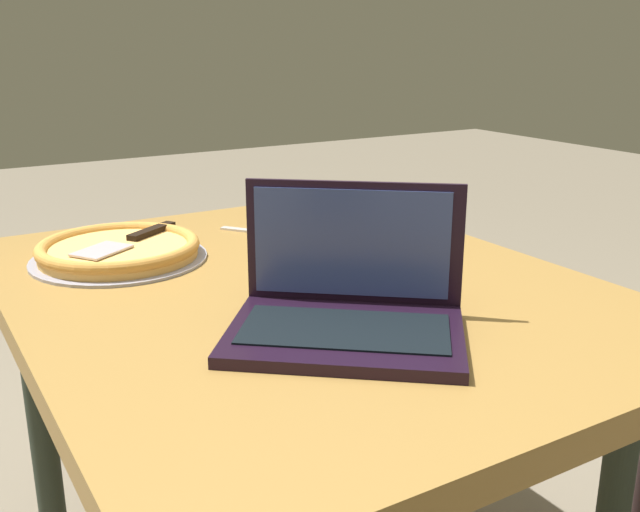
{
  "coord_description": "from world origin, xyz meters",
  "views": [
    {
      "loc": [
        -1.09,
        0.61,
        1.17
      ],
      "look_at": [
        0.06,
        -0.08,
        0.76
      ],
      "focal_mm": 40.9,
      "sensor_mm": 36.0,
      "label": 1
    }
  ],
  "objects_px": {
    "laptop": "(348,306)",
    "drink_cup": "(342,207)",
    "pizza_tray": "(119,250)",
    "table_knife": "(275,233)",
    "dining_table": "(300,322)",
    "pizza_plate": "(363,256)"
  },
  "relations": [
    {
      "from": "pizza_tray",
      "to": "dining_table",
      "type": "bearing_deg",
      "value": -142.3
    },
    {
      "from": "laptop",
      "to": "drink_cup",
      "type": "distance_m",
      "value": 0.65
    },
    {
      "from": "pizza_plate",
      "to": "drink_cup",
      "type": "distance_m",
      "value": 0.31
    },
    {
      "from": "table_knife",
      "to": "drink_cup",
      "type": "bearing_deg",
      "value": -89.77
    },
    {
      "from": "dining_table",
      "to": "pizza_plate",
      "type": "xyz_separation_m",
      "value": [
        0.04,
        -0.17,
        0.09
      ]
    },
    {
      "from": "laptop",
      "to": "table_knife",
      "type": "height_order",
      "value": "laptop"
    },
    {
      "from": "laptop",
      "to": "dining_table",
      "type": "bearing_deg",
      "value": -11.75
    },
    {
      "from": "laptop",
      "to": "pizza_plate",
      "type": "bearing_deg",
      "value": -38.25
    },
    {
      "from": "dining_table",
      "to": "laptop",
      "type": "relative_size",
      "value": 2.89
    },
    {
      "from": "laptop",
      "to": "pizza_tray",
      "type": "distance_m",
      "value": 0.57
    },
    {
      "from": "laptop",
      "to": "table_knife",
      "type": "distance_m",
      "value": 0.58
    },
    {
      "from": "pizza_plate",
      "to": "laptop",
      "type": "bearing_deg",
      "value": 141.75
    },
    {
      "from": "pizza_plate",
      "to": "pizza_tray",
      "type": "bearing_deg",
      "value": 56.83
    },
    {
      "from": "drink_cup",
      "to": "pizza_plate",
      "type": "bearing_deg",
      "value": 155.35
    },
    {
      "from": "pizza_tray",
      "to": "table_knife",
      "type": "distance_m",
      "value": 0.36
    },
    {
      "from": "laptop",
      "to": "pizza_plate",
      "type": "height_order",
      "value": "laptop"
    },
    {
      "from": "laptop",
      "to": "table_knife",
      "type": "xyz_separation_m",
      "value": [
        0.55,
        -0.16,
        -0.04
      ]
    },
    {
      "from": "pizza_plate",
      "to": "table_knife",
      "type": "bearing_deg",
      "value": 10.72
    },
    {
      "from": "dining_table",
      "to": "table_knife",
      "type": "bearing_deg",
      "value": -20.1
    },
    {
      "from": "drink_cup",
      "to": "pizza_tray",
      "type": "bearing_deg",
      "value": 91.11
    },
    {
      "from": "pizza_plate",
      "to": "pizza_tray",
      "type": "distance_m",
      "value": 0.49
    },
    {
      "from": "pizza_tray",
      "to": "table_knife",
      "type": "bearing_deg",
      "value": -88.44
    }
  ]
}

